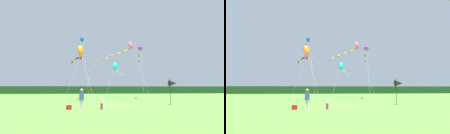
{
  "view_description": "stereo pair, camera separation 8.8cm",
  "coord_description": "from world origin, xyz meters",
  "views": [
    {
      "loc": [
        -2.78,
        -19.12,
        1.81
      ],
      "look_at": [
        0.0,
        6.0,
        4.96
      ],
      "focal_mm": 27.78,
      "sensor_mm": 36.0,
      "label": 1
    },
    {
      "loc": [
        -2.7,
        -19.13,
        1.81
      ],
      "look_at": [
        0.0,
        6.0,
        4.96
      ],
      "focal_mm": 27.78,
      "sensor_mm": 36.0,
      "label": 2
    }
  ],
  "objects": [
    {
      "name": "kite_orange",
      "position": [
        -4.84,
        7.36,
        7.45
      ],
      "size": [
        4.21,
        8.86,
        8.57
      ],
      "color": "#B2B2B2",
      "rests_on": "ground"
    },
    {
      "name": "banner_flag_pole",
      "position": [
        6.33,
        -0.13,
        2.4
      ],
      "size": [
        0.9,
        0.7,
        2.95
      ],
      "color": "black",
      "rests_on": "ground"
    },
    {
      "name": "cooler_box",
      "position": [
        -4.81,
        -3.49,
        0.19
      ],
      "size": [
        0.45,
        0.42,
        0.39
      ],
      "primitive_type": "cube",
      "color": "red",
      "rests_on": "ground"
    },
    {
      "name": "distant_treeline",
      "position": [
        0.0,
        45.0,
        1.31
      ],
      "size": [
        108.0,
        3.64,
        2.63
      ],
      "primitive_type": "cube",
      "color": "#193D19",
      "rests_on": "ground"
    },
    {
      "name": "ground_plane",
      "position": [
        0.0,
        0.0,
        0.0
      ],
      "size": [
        120.0,
        120.0,
        0.0
      ],
      "primitive_type": "plane",
      "color": "#5B9338"
    },
    {
      "name": "kite_cyan",
      "position": [
        1.76,
        15.63,
        6.22
      ],
      "size": [
        4.52,
        7.15,
        7.31
      ],
      "color": "#B2B2B2",
      "rests_on": "ground"
    },
    {
      "name": "kite_blue",
      "position": [
        -4.85,
        10.86,
        10.23
      ],
      "size": [
        2.72,
        6.72,
        11.04
      ],
      "color": "#B2B2B2",
      "rests_on": "ground"
    },
    {
      "name": "kite_magenta",
      "position": [
        -4.99,
        12.81,
        7.58
      ],
      "size": [
        3.71,
        6.22,
        8.47
      ],
      "color": "#B2B2B2",
      "rests_on": "ground"
    },
    {
      "name": "person_child",
      "position": [
        -1.99,
        -3.72,
        0.61
      ],
      "size": [
        0.24,
        0.24,
        1.1
      ],
      "color": "#B23338",
      "rests_on": "ground"
    },
    {
      "name": "kite_purple",
      "position": [
        5.32,
        9.89,
        8.83
      ],
      "size": [
        1.9,
        9.63,
        9.77
      ],
      "color": "#B2B2B2",
      "rests_on": "ground"
    },
    {
      "name": "person_adult",
      "position": [
        -3.71,
        -3.98,
        1.01
      ],
      "size": [
        0.4,
        0.4,
        1.8
      ],
      "color": "silver",
      "rests_on": "ground"
    },
    {
      "name": "kite_rainbow",
      "position": [
        3.17,
        10.42,
        9.0
      ],
      "size": [
        7.33,
        7.1,
        10.05
      ],
      "color": "#B2B2B2",
      "rests_on": "ground"
    }
  ]
}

